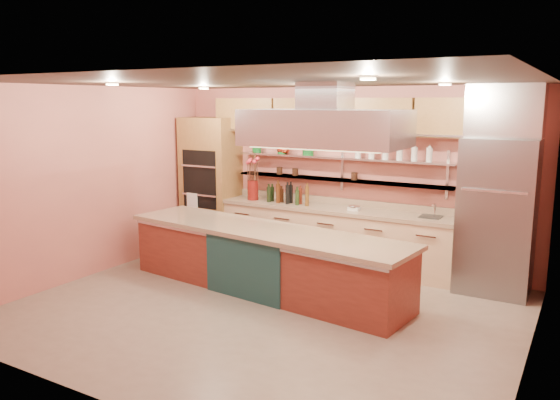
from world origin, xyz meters
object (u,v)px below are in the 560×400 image
Objects in this scene: island at (264,259)px; green_canister at (307,150)px; flower_vase at (253,190)px; kitchen_scale at (354,207)px; copper_kettle at (285,150)px; refrigerator at (497,217)px.

green_canister is at bearing 104.53° from island.
kitchen_scale is (1.84, 0.00, -0.12)m from flower_vase.
flower_vase is 0.88m from copper_kettle.
island is at bearing -151.41° from refrigerator.
refrigerator is 11.79× the size of copper_kettle.
island is at bearing -69.29° from copper_kettle.
refrigerator is at bearing -4.40° from green_canister.
green_canister is (0.42, 0.00, 0.01)m from copper_kettle.
flower_vase is (-3.89, 0.01, 0.04)m from refrigerator.
island is 12.65× the size of flower_vase.
green_canister is at bearing 175.60° from refrigerator.
copper_kettle reaches higher than flower_vase.
kitchen_scale is (0.70, 1.51, 0.54)m from island.
refrigerator reaches higher than flower_vase.
green_canister is at bearing 13.65° from flower_vase.
kitchen_scale is at bearing 0.00° from flower_vase.
copper_kettle is (-3.40, 0.23, 0.74)m from refrigerator.
copper_kettle reaches higher than island.
refrigerator reaches higher than copper_kettle.
flower_vase is at bearing -155.82° from kitchen_scale.
refrigerator is 3.49m from copper_kettle.
refrigerator is 12.80× the size of green_canister.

